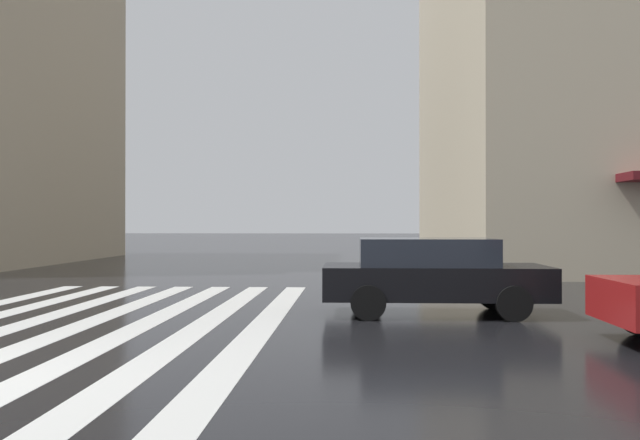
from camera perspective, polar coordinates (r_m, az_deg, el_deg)
zebra_crossing at (r=11.70m, az=-19.89°, el=-8.55°), size 13.00×6.50×0.01m
car_black at (r=12.32m, az=9.77°, el=-4.64°), size 1.85×4.10×1.41m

